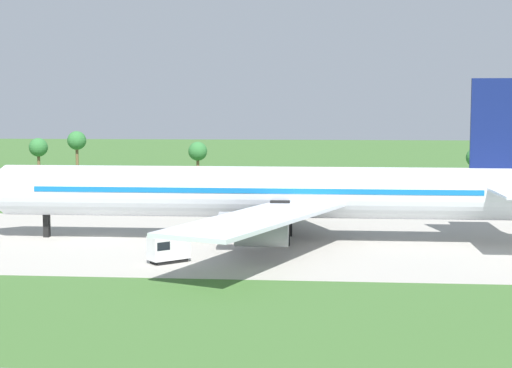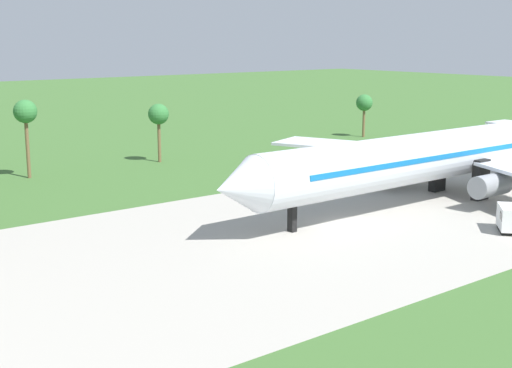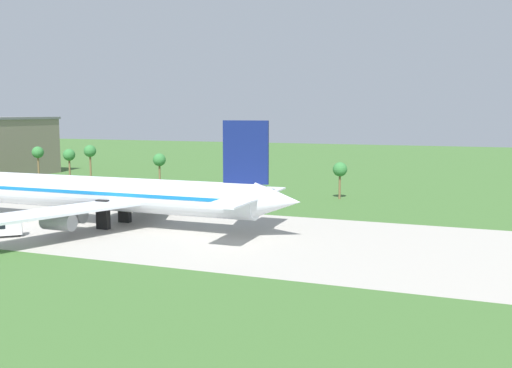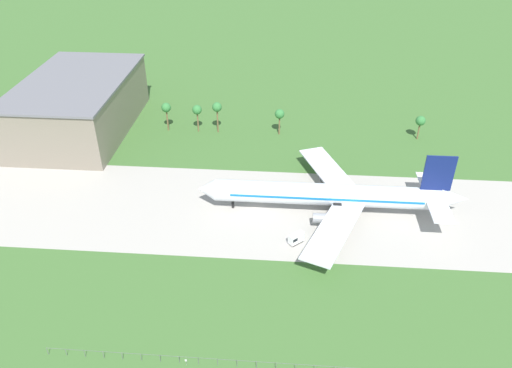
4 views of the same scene
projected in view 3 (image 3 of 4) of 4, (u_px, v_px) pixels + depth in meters
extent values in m
plane|color=#3D662D|center=(17.00, 218.00, 117.01)|extent=(600.00, 600.00, 0.00)
cube|color=#A8A399|center=(17.00, 218.00, 117.01)|extent=(320.00, 44.00, 0.02)
cylinder|color=silver|center=(99.00, 193.00, 110.03)|extent=(64.77, 6.42, 6.42)
cone|color=silver|center=(278.00, 201.00, 97.21)|extent=(8.02, 6.10, 6.10)
cube|color=#146BB7|center=(99.00, 191.00, 109.97)|extent=(55.05, 6.55, 0.64)
cube|color=navy|center=(246.00, 152.00, 98.27)|extent=(8.34, 0.50, 10.91)
cube|color=silver|center=(247.00, 196.00, 99.11)|extent=(5.78, 25.67, 0.30)
cube|color=silver|center=(54.00, 212.00, 95.65)|extent=(18.97, 30.92, 0.44)
cube|color=silver|center=(148.00, 190.00, 123.47)|extent=(18.97, 30.92, 0.44)
cylinder|color=gray|center=(71.00, 215.00, 103.52)|extent=(5.78, 2.89, 2.89)
cylinder|color=gray|center=(58.00, 222.00, 96.65)|extent=(5.78, 2.89, 2.89)
cylinder|color=gray|center=(119.00, 202.00, 117.82)|extent=(5.78, 2.89, 2.89)
cylinder|color=gray|center=(147.00, 199.00, 122.86)|extent=(5.78, 2.89, 2.89)
cube|color=black|center=(103.00, 214.00, 106.04)|extent=(2.40, 1.20, 5.50)
cube|color=black|center=(125.00, 209.00, 112.59)|extent=(2.40, 1.20, 5.50)
cube|color=black|center=(9.00, 236.00, 99.64)|extent=(4.01, 3.83, 0.40)
cube|color=white|center=(8.00, 227.00, 99.45)|extent=(4.64, 4.41, 2.56)
cube|color=black|center=(1.00, 226.00, 98.99)|extent=(2.51, 2.55, 0.90)
cylinder|color=brown|center=(160.00, 176.00, 161.08)|extent=(0.56, 0.56, 7.82)
sphere|color=#337538|center=(159.00, 160.00, 160.52)|extent=(3.60, 3.60, 3.60)
cylinder|color=brown|center=(340.00, 185.00, 143.02)|extent=(0.56, 0.56, 6.92)
sphere|color=#337538|center=(340.00, 169.00, 142.52)|extent=(3.60, 3.60, 3.60)
cylinder|color=brown|center=(70.00, 171.00, 171.92)|extent=(0.56, 0.56, 8.42)
sphere|color=#337538|center=(69.00, 155.00, 171.32)|extent=(3.60, 3.60, 3.60)
cylinder|color=brown|center=(39.00, 169.00, 176.01)|extent=(0.56, 0.56, 8.89)
sphere|color=#337538|center=(38.00, 152.00, 175.38)|extent=(3.60, 3.60, 3.60)
cylinder|color=brown|center=(91.00, 169.00, 169.17)|extent=(0.56, 0.56, 9.76)
sphere|color=#337538|center=(90.00, 151.00, 168.49)|extent=(3.60, 3.60, 3.60)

